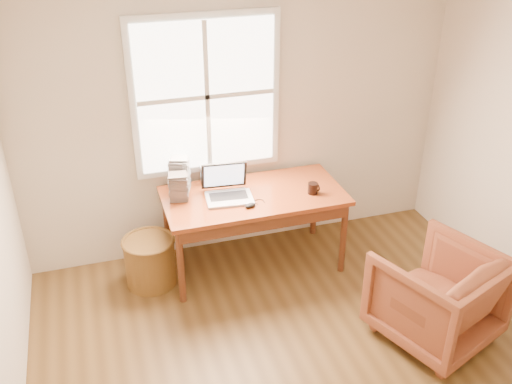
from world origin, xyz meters
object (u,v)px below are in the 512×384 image
(wicker_stool, at_px, (150,262))
(armchair, at_px, (437,295))
(cd_stack_a, at_px, (180,174))
(coffee_mug, at_px, (313,188))
(laptop, at_px, (229,184))
(desk, at_px, (254,196))

(wicker_stool, bearing_deg, armchair, -33.26)
(armchair, distance_m, cd_stack_a, 2.37)
(coffee_mug, distance_m, cd_stack_a, 1.18)
(armchair, bearing_deg, wicker_stool, -54.36)
(wicker_stool, bearing_deg, laptop, -3.06)
(laptop, bearing_deg, wicker_stool, -177.22)
(wicker_stool, height_order, laptop, laptop)
(cd_stack_a, bearing_deg, desk, -25.62)
(coffee_mug, bearing_deg, desk, 162.32)
(armchair, bearing_deg, desk, -72.37)
(cd_stack_a, bearing_deg, coffee_mug, -21.38)
(wicker_stool, xyz_separation_m, cd_stack_a, (0.37, 0.28, 0.68))
(wicker_stool, bearing_deg, cd_stack_a, 37.90)
(desk, distance_m, wicker_stool, 1.09)
(desk, bearing_deg, coffee_mug, -16.03)
(desk, bearing_deg, laptop, -170.48)
(desk, xyz_separation_m, laptop, (-0.23, -0.04, 0.17))
(armchair, relative_size, wicker_stool, 1.90)
(armchair, height_order, wicker_stool, armchair)
(desk, xyz_separation_m, cd_stack_a, (-0.59, 0.28, 0.17))
(coffee_mug, bearing_deg, laptop, 170.18)
(coffee_mug, xyz_separation_m, cd_stack_a, (-1.10, 0.43, 0.10))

